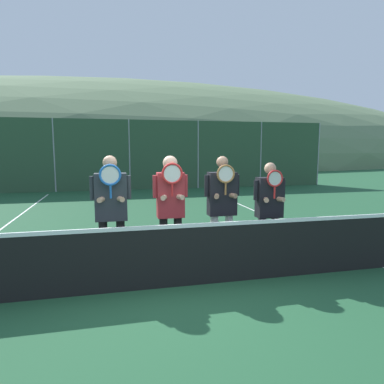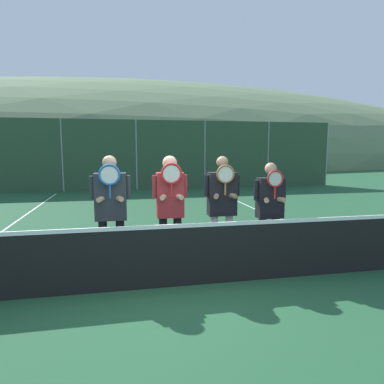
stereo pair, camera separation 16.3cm
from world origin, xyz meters
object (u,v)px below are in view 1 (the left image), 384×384
car_left_of_center (121,168)px  player_center_left (171,203)px  player_rightmost (269,207)px  car_center (210,166)px  player_center_right (222,203)px  player_leftmost (111,206)px  car_far_left (16,170)px

car_left_of_center → player_center_left: bearing=-88.5°
player_rightmost → car_center: car_center is taller
player_center_left → player_center_right: player_center_left is taller
player_center_left → player_center_right: size_ratio=1.01×
player_leftmost → player_center_right: 1.77m
player_center_right → car_left_of_center: 14.39m
car_left_of_center → player_leftmost: bearing=-92.1°
player_leftmost → player_center_left: (0.91, 0.05, 0.00)m
player_leftmost → player_center_left: bearing=2.8°
player_center_left → player_rightmost: (1.65, -0.10, -0.10)m
player_rightmost → player_leftmost: bearing=178.8°
car_left_of_center → car_center: size_ratio=0.96×
player_rightmost → car_far_left: (-7.32, 13.99, -0.13)m
player_leftmost → player_center_right: player_leftmost is taller
player_center_left → car_left_of_center: size_ratio=0.43×
player_leftmost → car_far_left: player_leftmost is taller
player_leftmost → player_center_left: size_ratio=1.00×
player_center_left → car_center: player_center_left is taller
player_rightmost → car_far_left: size_ratio=0.38×
car_far_left → car_center: car_center is taller
player_leftmost → player_center_right: (1.77, 0.06, -0.03)m
player_center_left → car_center: 15.11m
player_leftmost → player_center_right: size_ratio=1.01×
player_leftmost → car_center: player_leftmost is taller
player_center_left → car_center: bearing=71.3°
car_left_of_center → car_center: bearing=-0.4°
player_center_right → car_center: 14.84m
player_center_left → car_left_of_center: bearing=91.5°
player_center_right → car_center: bearing=74.4°
player_center_left → car_center: (4.84, 14.31, -0.20)m
player_leftmost → player_center_right: bearing=1.9°
player_rightmost → player_center_right: bearing=172.0°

